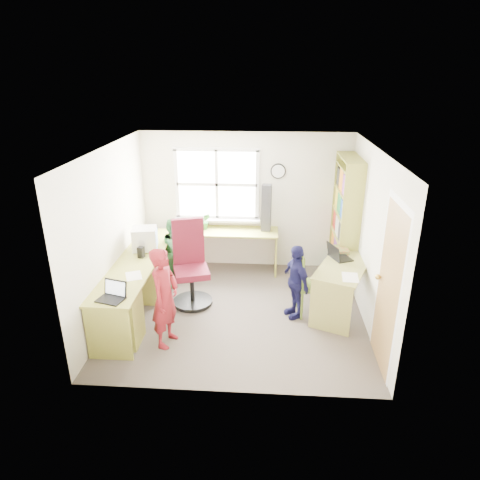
{
  "coord_description": "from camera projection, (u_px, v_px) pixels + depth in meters",
  "views": [
    {
      "loc": [
        0.39,
        -5.48,
        3.35
      ],
      "look_at": [
        0.0,
        0.25,
        1.05
      ],
      "focal_mm": 32.0,
      "sensor_mm": 36.0,
      "label": 1
    }
  ],
  "objects": [
    {
      "name": "swivel_chair",
      "position": [
        191.0,
        268.0,
        6.45
      ],
      "size": [
        0.76,
        0.76,
        1.3
      ],
      "rotation": [
        0.0,
        0.0,
        0.31
      ],
      "color": "black",
      "rests_on": "ground"
    },
    {
      "name": "person_red",
      "position": [
        165.0,
        298.0,
        5.39
      ],
      "size": [
        0.43,
        0.55,
        1.34
      ],
      "primitive_type": "imported",
      "rotation": [
        0.0,
        0.0,
        1.33
      ],
      "color": "maroon",
      "rests_on": "ground"
    },
    {
      "name": "speaker_b",
      "position": [
        150.0,
        237.0,
        6.88
      ],
      "size": [
        0.09,
        0.09,
        0.17
      ],
      "rotation": [
        0.0,
        0.0,
        -0.08
      ],
      "color": "black",
      "rests_on": "l_desk"
    },
    {
      "name": "l_desk",
      "position": [
        145.0,
        291.0,
        6.0
      ],
      "size": [
        2.38,
        2.95,
        0.75
      ],
      "color": "#A6A542",
      "rests_on": "ground"
    },
    {
      "name": "right_desk",
      "position": [
        343.0,
        277.0,
        6.2
      ],
      "size": [
        1.06,
        1.44,
        0.75
      ],
      "rotation": [
        0.0,
        0.0,
        -0.4
      ],
      "color": "#9B984D",
      "rests_on": "ground"
    },
    {
      "name": "cd_tower",
      "position": [
        266.0,
        208.0,
        7.27
      ],
      "size": [
        0.18,
        0.16,
        0.81
      ],
      "rotation": [
        0.0,
        0.0,
        -0.1
      ],
      "color": "black",
      "rests_on": "l_desk"
    },
    {
      "name": "speaker_a",
      "position": [
        141.0,
        252.0,
        6.32
      ],
      "size": [
        0.1,
        0.1,
        0.17
      ],
      "rotation": [
        0.0,
        0.0,
        -0.21
      ],
      "color": "black",
      "rests_on": "l_desk"
    },
    {
      "name": "laptop_left",
      "position": [
        113.0,
        295.0,
        5.2
      ],
      "size": [
        0.37,
        0.34,
        0.21
      ],
      "rotation": [
        0.0,
        0.0,
        -0.28
      ],
      "color": "black",
      "rests_on": "l_desk"
    },
    {
      "name": "crt_monitor",
      "position": [
        145.0,
        239.0,
        6.55
      ],
      "size": [
        0.42,
        0.39,
        0.36
      ],
      "rotation": [
        0.0,
        0.0,
        0.19
      ],
      "color": "silver",
      "rests_on": "l_desk"
    },
    {
      "name": "person_green",
      "position": [
        176.0,
        251.0,
        7.03
      ],
      "size": [
        0.58,
        0.65,
        1.13
      ],
      "primitive_type": "imported",
      "rotation": [
        0.0,
        0.0,
        1.26
      ],
      "color": "#2C6E32",
      "rests_on": "ground"
    },
    {
      "name": "wooden_chair",
      "position": [
        308.0,
        281.0,
        6.14
      ],
      "size": [
        0.46,
        0.46,
        0.95
      ],
      "rotation": [
        0.0,
        0.0,
        0.12
      ],
      "color": "olive",
      "rests_on": "ground"
    },
    {
      "name": "game_box",
      "position": [
        338.0,
        250.0,
        6.53
      ],
      "size": [
        0.31,
        0.31,
        0.06
      ],
      "rotation": [
        0.0,
        0.0,
        0.08
      ],
      "color": "red",
      "rests_on": "right_desk"
    },
    {
      "name": "paper_a",
      "position": [
        134.0,
        276.0,
        5.78
      ],
      "size": [
        0.3,
        0.34,
        0.0
      ],
      "rotation": [
        0.0,
        0.0,
        0.39
      ],
      "color": "white",
      "rests_on": "l_desk"
    },
    {
      "name": "person_navy",
      "position": [
        296.0,
        281.0,
        6.06
      ],
      "size": [
        0.51,
        0.7,
        1.1
      ],
      "primitive_type": "imported",
      "rotation": [
        0.0,
        0.0,
        -1.15
      ],
      "color": "#161542",
      "rests_on": "ground"
    },
    {
      "name": "laptop_right",
      "position": [
        338.0,
        255.0,
        6.28
      ],
      "size": [
        0.39,
        0.42,
        0.23
      ],
      "rotation": [
        0.0,
        0.0,
        1.97
      ],
      "color": "black",
      "rests_on": "right_desk"
    },
    {
      "name": "bookshelf",
      "position": [
        345.0,
        224.0,
        6.97
      ],
      "size": [
        0.3,
        1.02,
        2.1
      ],
      "color": "#A6A542",
      "rests_on": "ground"
    },
    {
      "name": "potted_plant",
      "position": [
        205.0,
        221.0,
        7.42
      ],
      "size": [
        0.17,
        0.14,
        0.29
      ],
      "primitive_type": "imported",
      "rotation": [
        0.0,
        0.0,
        0.1
      ],
      "color": "#2A692A",
      "rests_on": "l_desk"
    },
    {
      "name": "paper_b",
      "position": [
        350.0,
        277.0,
        5.73
      ],
      "size": [
        0.24,
        0.32,
        0.0
      ],
      "rotation": [
        0.0,
        0.0,
        -0.09
      ],
      "color": "white",
      "rests_on": "right_desk"
    },
    {
      "name": "room",
      "position": [
        240.0,
        233.0,
        5.99
      ],
      "size": [
        3.64,
        3.44,
        2.44
      ],
      "color": "#473F38",
      "rests_on": "ground"
    }
  ]
}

